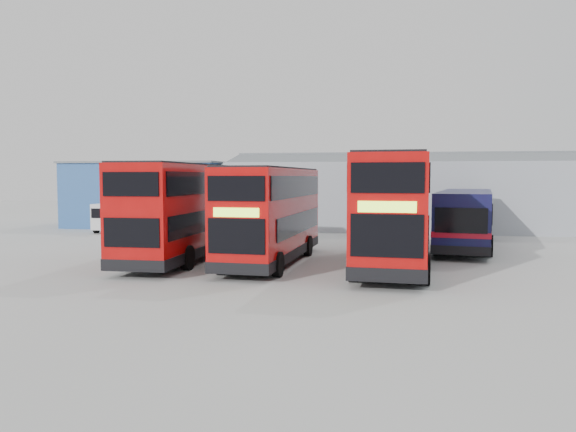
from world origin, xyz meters
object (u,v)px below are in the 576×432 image
(double_decker_left, at_px, (182,212))
(panel_van, at_px, (118,215))
(office_block, at_px, (153,194))
(single_decker_blue, at_px, (465,220))
(double_decker_centre, at_px, (272,216))
(double_decker_right, at_px, (395,212))
(maintenance_shed, at_px, (430,194))

(double_decker_left, distance_m, panel_van, 15.92)
(office_block, relative_size, single_decker_blue, 1.03)
(double_decker_centre, bearing_deg, double_decker_left, -177.98)
(office_block, relative_size, double_decker_right, 1.05)
(double_decker_centre, bearing_deg, panel_van, 140.93)
(office_block, distance_m, double_decker_right, 26.20)
(double_decker_centre, distance_m, single_decker_blue, 11.93)
(double_decker_left, xyz_separation_m, double_decker_centre, (4.34, -0.15, -0.09))
(office_block, relative_size, double_decker_centre, 1.17)
(double_decker_centre, relative_size, panel_van, 2.19)
(single_decker_blue, relative_size, panel_van, 2.50)
(maintenance_shed, bearing_deg, office_block, -174.79)
(double_decker_right, distance_m, single_decker_blue, 8.45)
(maintenance_shed, xyz_separation_m, double_decker_left, (-13.10, -19.84, -0.33))
(panel_van, bearing_deg, double_decker_centre, -43.81)
(office_block, relative_size, panel_van, 2.57)
(double_decker_right, bearing_deg, maintenance_shed, 85.25)
(maintenance_shed, relative_size, panel_van, 6.38)
(panel_van, bearing_deg, single_decker_blue, -14.77)
(maintenance_shed, distance_m, double_decker_centre, 21.83)
(office_block, height_order, panel_van, office_block)
(maintenance_shed, bearing_deg, double_decker_centre, -113.66)
(office_block, bearing_deg, panel_van, -96.38)
(office_block, relative_size, maintenance_shed, 0.40)
(maintenance_shed, height_order, single_decker_blue, maintenance_shed)
(double_decker_left, relative_size, single_decker_blue, 0.91)
(double_decker_centre, bearing_deg, office_block, 130.34)
(office_block, distance_m, single_decker_blue, 25.33)
(maintenance_shed, relative_size, double_decker_right, 2.61)
(maintenance_shed, xyz_separation_m, single_decker_blue, (0.84, -12.93, -1.03))
(double_decker_left, relative_size, double_decker_right, 0.93)
(double_decker_centre, height_order, double_decker_right, double_decker_right)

